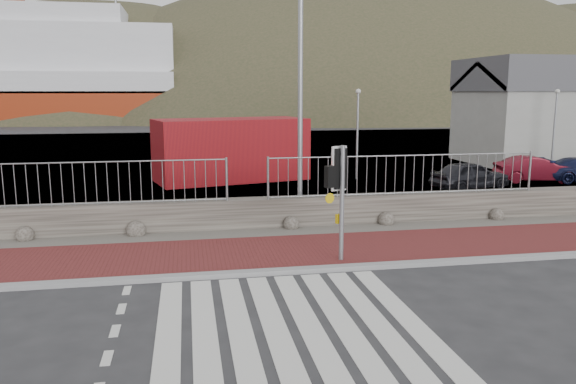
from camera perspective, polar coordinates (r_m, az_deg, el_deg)
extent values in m
plane|color=#28282B|center=(9.86, 0.58, -13.86)|extent=(220.00, 220.00, 0.00)
cube|color=maroon|center=(14.02, -2.89, -6.29)|extent=(40.00, 3.00, 0.08)
cube|color=gray|center=(12.60, -2.01, -8.16)|extent=(40.00, 0.25, 0.12)
cube|color=silver|center=(9.72, -12.08, -14.43)|extent=(0.42, 5.60, 0.01)
cube|color=silver|center=(9.71, -8.43, -14.33)|extent=(0.42, 5.60, 0.01)
cube|color=silver|center=(9.74, -4.79, -14.17)|extent=(0.42, 5.60, 0.01)
cube|color=silver|center=(9.81, -1.20, -13.95)|extent=(0.42, 5.60, 0.01)
cube|color=silver|center=(9.91, 2.33, -13.69)|extent=(0.42, 5.60, 0.01)
cube|color=silver|center=(10.05, 5.76, -13.39)|extent=(0.42, 5.60, 0.01)
cube|color=silver|center=(10.22, 9.09, -13.05)|extent=(0.42, 5.60, 0.01)
cube|color=silver|center=(10.42, 12.28, -12.69)|extent=(0.42, 5.60, 0.01)
cube|color=#59544C|center=(15.94, -3.82, -4.30)|extent=(40.00, 1.50, 0.06)
cube|color=#413B35|center=(16.62, -4.15, -2.22)|extent=(40.00, 0.60, 0.90)
cylinder|color=gray|center=(16.40, -21.10, 2.81)|extent=(8.40, 0.04, 0.04)
cylinder|color=gray|center=(16.22, -6.25, 1.22)|extent=(0.07, 0.07, 1.20)
cylinder|color=gray|center=(17.36, 11.82, 3.65)|extent=(8.40, 0.04, 0.04)
cylinder|color=gray|center=(16.35, -2.05, 1.34)|extent=(0.07, 0.07, 1.20)
cylinder|color=gray|center=(19.40, 23.34, 1.91)|extent=(0.07, 0.07, 1.20)
cube|color=#4C4C4F|center=(37.00, -7.57, 3.90)|extent=(120.00, 40.00, 0.50)
cube|color=#3F4C54|center=(71.87, -8.93, 6.90)|extent=(220.00, 50.00, 0.05)
cube|color=silver|center=(78.61, -22.81, 13.08)|extent=(30.00, 12.00, 6.00)
cube|color=silver|center=(78.96, -23.02, 15.97)|extent=(18.00, 10.00, 2.50)
cube|color=#9E9E99|center=(36.07, 26.92, 5.91)|extent=(12.00, 6.00, 4.00)
ellipsoid|color=#303620|center=(100.56, -17.57, -4.08)|extent=(106.40, 68.40, 76.00)
ellipsoid|color=#303620|center=(106.13, 7.63, -6.29)|extent=(140.00, 90.00, 100.00)
cylinder|color=gray|center=(13.15, 5.49, -1.34)|extent=(0.11, 0.11, 2.79)
cube|color=#C8A20B|center=(13.23, 5.47, -2.82)|extent=(0.16, 0.12, 0.22)
cube|color=black|center=(13.01, 5.56, 2.32)|extent=(0.46, 0.37, 1.05)
sphere|color=#0CE53F|center=(13.06, 5.53, 1.02)|extent=(0.15, 0.15, 0.15)
cube|color=black|center=(12.83, 4.29, 1.56)|extent=(0.26, 0.23, 0.50)
cylinder|color=gray|center=(17.29, 1.26, 11.43)|extent=(0.15, 0.15, 8.77)
cube|color=#9E1113|center=(25.70, -5.80, 4.31)|extent=(7.19, 4.39, 2.79)
imported|color=black|center=(24.49, 18.00, 1.64)|extent=(3.61, 2.05, 1.16)
imported|color=#590C19|center=(27.45, 23.85, 2.13)|extent=(3.66, 1.90, 1.15)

